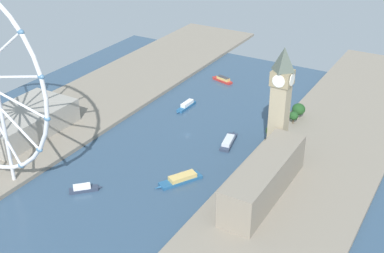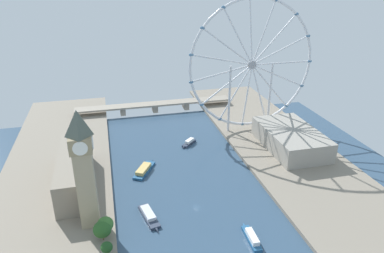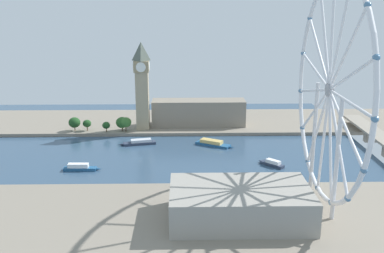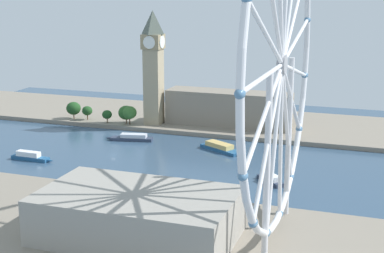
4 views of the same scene
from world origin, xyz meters
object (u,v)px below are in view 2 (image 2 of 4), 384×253
(tour_boat_1, at_px, (149,216))
(tour_boat_4, at_px, (189,143))
(riverside_hall, at_px, (291,139))
(tour_boat_0, at_px, (251,237))
(clock_tower, at_px, (84,168))
(parliament_block, at_px, (74,170))
(river_bridge, at_px, (155,105))
(ferris_wheel, at_px, (252,65))
(tour_boat_2, at_px, (144,170))

(tour_boat_1, distance_m, tour_boat_4, 118.13)
(riverside_hall, xyz_separation_m, tour_boat_4, (-90.67, 35.52, -10.36))
(tour_boat_0, bearing_deg, tour_boat_4, 4.10)
(clock_tower, relative_size, tour_boat_0, 2.89)
(parliament_block, relative_size, tour_boat_1, 2.72)
(parliament_block, bearing_deg, tour_boat_0, -39.17)
(riverside_hall, bearing_deg, clock_tower, -159.26)
(tour_boat_4, bearing_deg, river_bridge, -124.31)
(ferris_wheel, xyz_separation_m, riverside_hall, (21.65, -51.94, -59.42))
(clock_tower, distance_m, tour_boat_0, 114.72)
(tour_boat_0, distance_m, tour_boat_2, 116.01)
(tour_boat_2, bearing_deg, river_bridge, 17.42)
(clock_tower, distance_m, river_bridge, 220.91)
(tour_boat_4, bearing_deg, tour_boat_0, 47.59)
(parliament_block, relative_size, ferris_wheel, 0.66)
(ferris_wheel, relative_size, tour_boat_1, 4.09)
(clock_tower, height_order, tour_boat_2, clock_tower)
(clock_tower, height_order, tour_boat_1, clock_tower)
(tour_boat_1, height_order, tour_boat_2, tour_boat_2)
(parliament_block, xyz_separation_m, riverside_hall, (195.77, 16.70, -2.96))
(ferris_wheel, xyz_separation_m, tour_boat_0, (-62.43, -159.62, -69.62))
(ferris_wheel, height_order, river_bridge, ferris_wheel)
(ferris_wheel, height_order, tour_boat_2, ferris_wheel)
(ferris_wheel, xyz_separation_m, tour_boat_4, (-69.02, -16.42, -69.78))
(tour_boat_0, xyz_separation_m, tour_boat_2, (-56.14, 101.52, -0.12))
(parliament_block, xyz_separation_m, river_bridge, (86.16, 152.18, -7.54))
(parliament_block, relative_size, tour_boat_4, 4.90)
(tour_boat_0, relative_size, tour_boat_1, 0.85)
(tour_boat_2, relative_size, tour_boat_4, 1.83)
(river_bridge, bearing_deg, tour_boat_2, -102.19)
(clock_tower, height_order, tour_boat_0, clock_tower)
(parliament_block, distance_m, tour_boat_1, 74.77)
(tour_boat_1, xyz_separation_m, tour_boat_2, (4.41, 63.40, 0.17))
(parliament_block, distance_m, tour_boat_4, 118.12)
(tour_boat_2, bearing_deg, riverside_hall, -57.87)
(ferris_wheel, bearing_deg, tour_boat_0, -111.36)
(riverside_hall, bearing_deg, tour_boat_0, -127.98)
(riverside_hall, bearing_deg, tour_boat_2, -177.48)
(clock_tower, bearing_deg, tour_boat_0, -21.11)
(tour_boat_0, distance_m, tour_boat_1, 71.55)
(ferris_wheel, bearing_deg, parliament_block, -158.49)
(tour_boat_0, bearing_deg, riverside_hall, -36.52)
(parliament_block, height_order, tour_boat_4, parliament_block)
(clock_tower, bearing_deg, tour_boat_1, -0.25)
(tour_boat_1, xyz_separation_m, tour_boat_4, (53.96, 105.09, 0.13))
(ferris_wheel, bearing_deg, tour_boat_4, -166.62)
(ferris_wheel, relative_size, tour_boat_0, 4.79)
(riverside_hall, bearing_deg, parliament_block, -175.12)
(tour_boat_1, distance_m, tour_boat_2, 63.56)
(riverside_hall, distance_m, tour_boat_4, 97.93)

